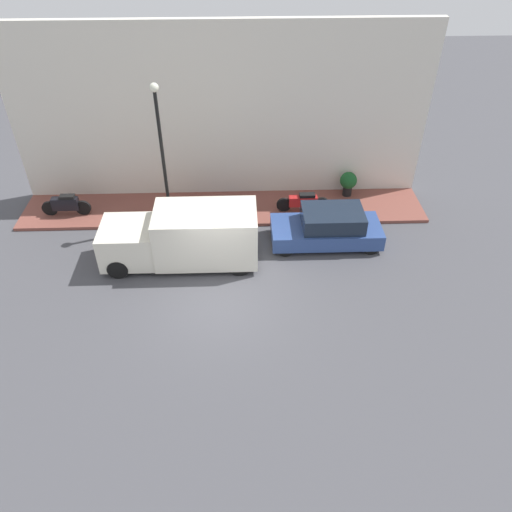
# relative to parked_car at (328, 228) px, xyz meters

# --- Properties ---
(ground_plane) EXTENTS (60.00, 60.00, 0.00)m
(ground_plane) POSITION_rel_parked_car_xyz_m (-2.90, 3.76, -0.63)
(ground_plane) COLOR #47474C
(sidewalk) EXTENTS (2.39, 15.72, 0.13)m
(sidewalk) POSITION_rel_parked_car_xyz_m (2.27, 3.76, -0.57)
(sidewalk) COLOR brown
(sidewalk) RESTS_ON ground_plane
(building_facade) EXTENTS (0.30, 15.72, 6.77)m
(building_facade) POSITION_rel_parked_car_xyz_m (3.61, 3.76, 2.76)
(building_facade) COLOR silver
(building_facade) RESTS_ON ground_plane
(parked_car) EXTENTS (1.70, 3.90, 1.33)m
(parked_car) POSITION_rel_parked_car_xyz_m (0.00, 0.00, 0.00)
(parked_car) COLOR #2D4784
(parked_car) RESTS_ON ground_plane
(delivery_van) EXTENTS (1.91, 5.21, 1.98)m
(delivery_van) POSITION_rel_parked_car_xyz_m (-0.88, 5.06, 0.37)
(delivery_van) COLOR silver
(delivery_van) RESTS_ON ground_plane
(motorcycle_red) EXTENTS (0.30, 2.04, 0.75)m
(motorcycle_red) POSITION_rel_parked_car_xyz_m (1.92, 0.66, -0.09)
(motorcycle_red) COLOR #B21E1E
(motorcycle_red) RESTS_ON sidewalk
(motorcycle_black) EXTENTS (0.30, 1.86, 0.86)m
(motorcycle_black) POSITION_rel_parked_car_xyz_m (1.96, 9.78, -0.05)
(motorcycle_black) COLOR black
(motorcycle_black) RESTS_ON sidewalk
(motorcycle_blue) EXTENTS (0.30, 1.98, 0.74)m
(motorcycle_blue) POSITION_rel_parked_car_xyz_m (1.74, 4.02, -0.09)
(motorcycle_blue) COLOR navy
(motorcycle_blue) RESTS_ON sidewalk
(streetlamp) EXTENTS (0.30, 0.30, 5.27)m
(streetlamp) POSITION_rel_parked_car_xyz_m (1.37, 5.76, 2.74)
(streetlamp) COLOR black
(streetlamp) RESTS_ON sidewalk
(potted_plant) EXTENTS (0.68, 0.68, 1.02)m
(potted_plant) POSITION_rel_parked_car_xyz_m (3.02, -1.27, 0.10)
(potted_plant) COLOR black
(potted_plant) RESTS_ON sidewalk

